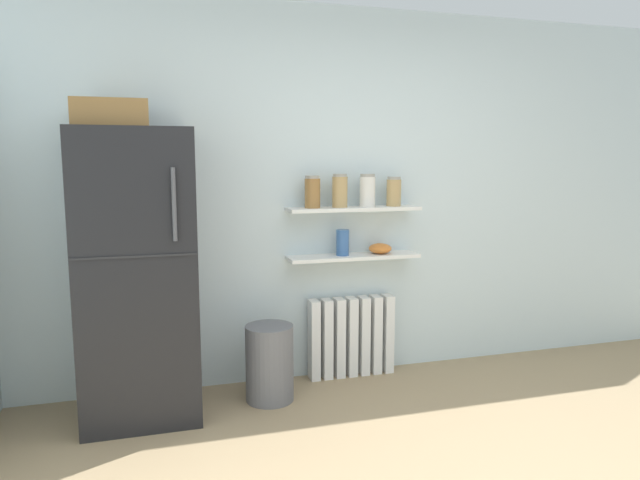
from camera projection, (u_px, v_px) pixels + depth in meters
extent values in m
cube|color=silver|center=(333.00, 196.00, 4.07)|extent=(7.04, 0.10, 2.60)
cube|color=black|center=(138.00, 276.00, 3.41)|extent=(0.67, 0.63, 1.73)
cube|color=#262628|center=(135.00, 257.00, 3.08)|extent=(0.66, 0.01, 0.01)
cylinder|color=#4C4C51|center=(174.00, 204.00, 3.09)|extent=(0.02, 0.02, 0.40)
cube|color=olive|center=(112.00, 115.00, 3.25)|extent=(0.40, 0.44, 0.15)
cube|color=white|center=(314.00, 340.00, 4.04)|extent=(0.07, 0.12, 0.58)
cube|color=white|center=(327.00, 339.00, 4.07)|extent=(0.07, 0.12, 0.58)
cube|color=white|center=(339.00, 338.00, 4.09)|extent=(0.07, 0.12, 0.58)
cube|color=white|center=(351.00, 337.00, 4.12)|extent=(0.07, 0.12, 0.58)
cube|color=white|center=(363.00, 335.00, 4.14)|extent=(0.07, 0.12, 0.58)
cube|color=white|center=(375.00, 334.00, 4.17)|extent=(0.07, 0.12, 0.58)
cube|color=white|center=(387.00, 333.00, 4.20)|extent=(0.07, 0.12, 0.58)
cube|color=white|center=(353.00, 257.00, 4.01)|extent=(0.94, 0.22, 0.02)
cube|color=white|center=(354.00, 209.00, 3.96)|extent=(0.94, 0.22, 0.02)
cylinder|color=olive|center=(312.00, 193.00, 3.86)|extent=(0.11, 0.11, 0.20)
cylinder|color=gray|center=(312.00, 177.00, 3.85)|extent=(0.10, 0.10, 0.02)
cylinder|color=tan|center=(340.00, 192.00, 3.92)|extent=(0.11, 0.11, 0.21)
cylinder|color=gray|center=(340.00, 175.00, 3.90)|extent=(0.10, 0.10, 0.02)
cylinder|color=silver|center=(367.00, 192.00, 3.97)|extent=(0.11, 0.11, 0.21)
cylinder|color=gray|center=(368.00, 175.00, 3.96)|extent=(0.10, 0.10, 0.02)
cylinder|color=tan|center=(394.00, 193.00, 4.03)|extent=(0.10, 0.10, 0.19)
cylinder|color=gray|center=(394.00, 178.00, 4.01)|extent=(0.10, 0.10, 0.02)
cylinder|color=#38609E|center=(343.00, 243.00, 3.97)|extent=(0.09, 0.09, 0.18)
ellipsoid|color=orange|center=(380.00, 248.00, 4.06)|extent=(0.16, 0.16, 0.07)
cylinder|color=slate|center=(270.00, 363.00, 3.69)|extent=(0.31, 0.31, 0.50)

